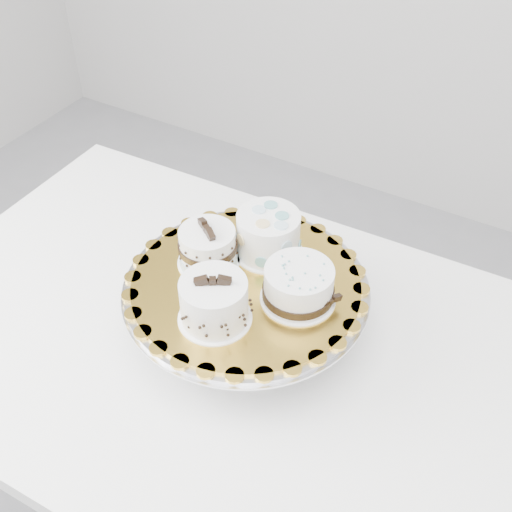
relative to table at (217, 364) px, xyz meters
The scene contains 7 objects.
table is the anchor object (origin of this frame).
cake_stand 0.17m from the table, 38.74° to the left, with size 0.41×0.41×0.11m.
cake_board 0.21m from the table, 38.74° to the left, with size 0.37×0.37×0.01m, color gold.
cake_swirl 0.25m from the table, 53.37° to the right, with size 0.14×0.14×0.09m.
cake_banded 0.24m from the table, 128.63° to the left, with size 0.13×0.13×0.08m.
cake_dots 0.27m from the table, 72.31° to the left, with size 0.13×0.13×0.08m.
cake_ribbon 0.27m from the table, 17.65° to the left, with size 0.14×0.14×0.07m.
Camera 1 is at (0.52, -0.40, 1.59)m, focal length 45.00 mm.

